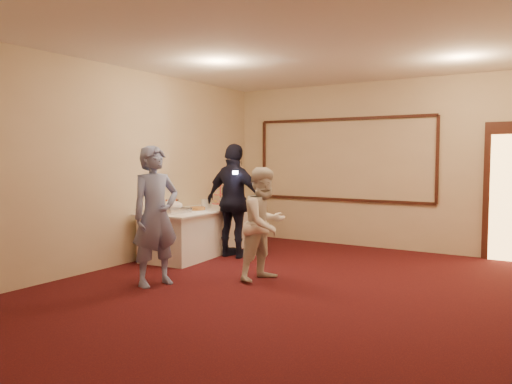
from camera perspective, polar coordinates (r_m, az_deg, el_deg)
floor at (r=6.18m, az=4.49°, el=-11.43°), size 7.00×7.00×0.00m
room_walls at (r=5.97m, az=4.60°, el=7.67°), size 6.04×7.04×3.02m
wall_molding at (r=9.45m, az=9.85°, el=3.69°), size 3.45×0.04×1.55m
buffet_table at (r=8.60m, az=-6.27°, el=-4.41°), size 1.14×2.52×0.77m
pavlova_tray at (r=7.91m, az=-9.57°, el=-1.75°), size 0.40×0.57×0.20m
cupcake_stand at (r=9.32m, az=-4.09°, el=-0.34°), size 0.32×0.32×0.47m
plate_stack_a at (r=8.61m, az=-5.72°, el=-1.31°), size 0.18×0.18×0.15m
plate_stack_b at (r=8.80m, az=-3.57°, el=-1.16°), size 0.20×0.20×0.16m
tart at (r=8.19m, az=-6.72°, el=-1.94°), size 0.30×0.30×0.06m
man at (r=6.50m, az=-11.42°, el=-2.69°), size 0.60×0.75×1.79m
woman at (r=6.65m, az=0.99°, el=-3.66°), size 0.71×0.84×1.51m
guest at (r=8.17m, az=-2.45°, el=-0.99°), size 1.11×0.51×1.86m
camera_flash at (r=7.83m, az=-2.39°, el=2.24°), size 0.08×0.06×0.05m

